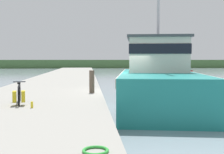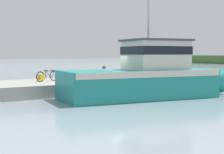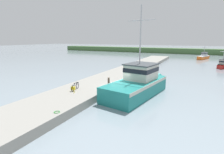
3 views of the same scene
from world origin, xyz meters
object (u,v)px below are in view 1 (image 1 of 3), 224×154
Objects in this scene: boat_orange_near at (185,71)px; water_bottle_on_curb at (32,105)px; boat_white_moored at (140,67)px; bicycle_touring at (19,94)px; fishing_boat_main at (158,79)px; mooring_post at (92,82)px.

boat_orange_near reaches higher than water_bottle_on_curb.
boat_white_moored reaches higher than bicycle_touring.
bicycle_touring is at bearing -136.68° from fishing_boat_main.
boat_white_moored is at bearing 90.16° from fishing_boat_main.
boat_white_moored reaches higher than water_bottle_on_curb.
fishing_boat_main reaches higher than mooring_post.
mooring_post is (-10.38, -44.30, 0.48)m from boat_white_moored.
boat_orange_near is at bearing 49.24° from bicycle_touring.
fishing_boat_main is 54.42× the size of water_bottle_on_curb.
water_bottle_on_curb is (0.60, -0.83, -0.24)m from bicycle_touring.
boat_orange_near reaches higher than bicycle_touring.
water_bottle_on_curb is (-15.84, -30.86, 0.20)m from boat_orange_near.
mooring_post is (-13.89, -26.93, 0.62)m from boat_orange_near.
water_bottle_on_curb is (-1.96, -3.93, -0.42)m from mooring_post.
water_bottle_on_curb is at bearing -84.53° from boat_white_moored.
mooring_post reaches higher than water_bottle_on_curb.
mooring_post is (2.55, 3.09, 0.18)m from bicycle_touring.
boat_white_moored reaches higher than mooring_post.
fishing_boat_main is 1.46× the size of boat_white_moored.
bicycle_touring is at bearing 73.21° from boat_orange_near.
bicycle_touring is at bearing 125.62° from water_bottle_on_curb.
fishing_boat_main is 7.09m from bicycle_touring.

